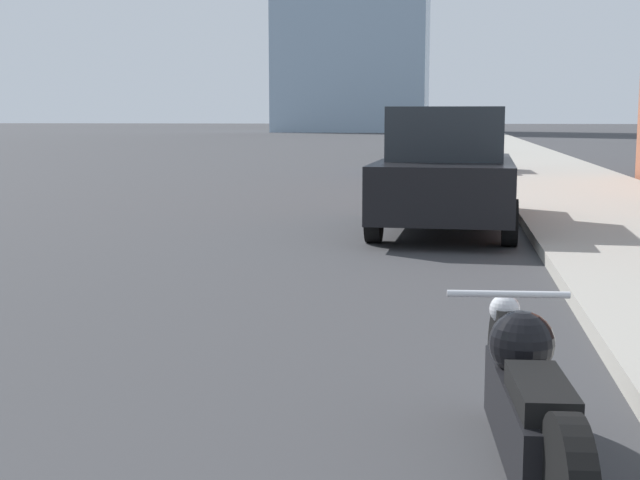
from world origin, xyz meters
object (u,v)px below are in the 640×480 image
(motorcycle, at_px, (528,408))
(parked_car_green, at_px, (444,136))
(parked_car_black, at_px, (446,171))
(parked_car_blue, at_px, (448,144))

(motorcycle, distance_m, parked_car_green, 34.24)
(parked_car_black, distance_m, parked_car_green, 25.20)
(parked_car_blue, bearing_deg, parked_car_black, -90.92)
(parked_car_black, xyz_separation_m, parked_car_green, (-0.31, 25.20, -0.03))
(parked_car_black, bearing_deg, parked_car_green, 92.72)
(motorcycle, height_order, parked_car_green, parked_car_green)
(motorcycle, relative_size, parked_car_black, 0.54)
(motorcycle, bearing_deg, parked_car_green, 87.15)
(parked_car_blue, height_order, parked_car_green, parked_car_green)
(motorcycle, relative_size, parked_car_blue, 0.57)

